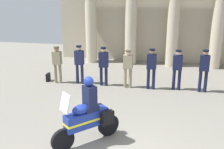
# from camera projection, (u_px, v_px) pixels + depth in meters

# --- Properties ---
(colonnade_backdrop) EXTENTS (10.64, 1.46, 6.20)m
(colonnade_backdrop) POSITION_uv_depth(u_px,v_px,m) (153.00, 3.00, 15.02)
(colonnade_backdrop) COLOR #B6AB91
(colonnade_backdrop) RESTS_ON ground_plane
(officer_in_row_0) EXTENTS (0.40, 0.25, 1.65)m
(officer_in_row_0) POSITION_uv_depth(u_px,v_px,m) (57.00, 62.00, 12.29)
(officer_in_row_0) COLOR #847A5B
(officer_in_row_0) RESTS_ON ground_plane
(officer_in_row_1) EXTENTS (0.40, 0.25, 1.71)m
(officer_in_row_1) POSITION_uv_depth(u_px,v_px,m) (79.00, 61.00, 12.20)
(officer_in_row_1) COLOR #191E42
(officer_in_row_1) RESTS_ON ground_plane
(officer_in_row_2) EXTENTS (0.40, 0.25, 1.69)m
(officer_in_row_2) POSITION_uv_depth(u_px,v_px,m) (104.00, 63.00, 11.95)
(officer_in_row_2) COLOR #141938
(officer_in_row_2) RESTS_ON ground_plane
(officer_in_row_3) EXTENTS (0.40, 0.25, 1.63)m
(officer_in_row_3) POSITION_uv_depth(u_px,v_px,m) (128.00, 66.00, 11.71)
(officer_in_row_3) COLOR gray
(officer_in_row_3) RESTS_ON ground_plane
(officer_in_row_4) EXTENTS (0.40, 0.25, 1.72)m
(officer_in_row_4) POSITION_uv_depth(u_px,v_px,m) (151.00, 66.00, 11.52)
(officer_in_row_4) COLOR #141938
(officer_in_row_4) RESTS_ON ground_plane
(officer_in_row_5) EXTENTS (0.40, 0.25, 1.69)m
(officer_in_row_5) POSITION_uv_depth(u_px,v_px,m) (177.00, 67.00, 11.44)
(officer_in_row_5) COLOR #141938
(officer_in_row_5) RESTS_ON ground_plane
(officer_in_row_6) EXTENTS (0.40, 0.25, 1.75)m
(officer_in_row_6) POSITION_uv_depth(u_px,v_px,m) (204.00, 68.00, 11.18)
(officer_in_row_6) COLOR #141938
(officer_in_row_6) RESTS_ON ground_plane
(motorcycle_with_rider) EXTENTS (1.51, 1.61, 1.90)m
(motorcycle_with_rider) POSITION_uv_depth(u_px,v_px,m) (89.00, 116.00, 7.56)
(motorcycle_with_rider) COLOR black
(motorcycle_with_rider) RESTS_ON ground_plane
(briefcase_on_ground) EXTENTS (0.10, 0.32, 0.36)m
(briefcase_on_ground) POSITION_uv_depth(u_px,v_px,m) (48.00, 77.00, 12.75)
(briefcase_on_ground) COLOR black
(briefcase_on_ground) RESTS_ON ground_plane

